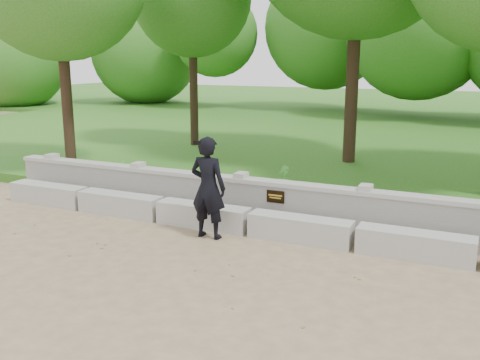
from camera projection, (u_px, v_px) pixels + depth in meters
name	position (u px, v px, depth m)	size (l,w,h in m)	color
ground	(201.00, 268.00, 8.45)	(80.00, 80.00, 0.00)	#9F8861
lawn	(375.00, 140.00, 20.80)	(40.00, 22.00, 0.25)	#1F6117
concrete_bench	(250.00, 222.00, 10.08)	(11.90, 0.45, 0.45)	#B2AFA8
parapet_wall	(264.00, 201.00, 10.64)	(12.50, 0.35, 0.90)	#A7A59E
man_main	(208.00, 188.00, 9.72)	(0.70, 0.62, 1.89)	black
shrub_a	(124.00, 173.00, 12.86)	(0.31, 0.21, 0.59)	#3C832C
shrub_b	(284.00, 177.00, 12.54)	(0.29, 0.24, 0.53)	#3C832C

